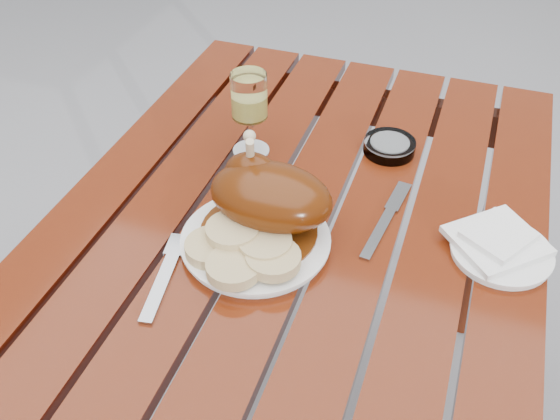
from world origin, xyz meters
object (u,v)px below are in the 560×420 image
at_px(wine_glass, 250,114).
at_px(ashtray, 389,146).
at_px(table, 289,365).
at_px(side_plate, 501,252).
at_px(dinner_plate, 256,241).

xyz_separation_m(wine_glass, ashtray, (0.25, 0.08, -0.07)).
height_order(table, ashtray, ashtray).
height_order(table, side_plate, side_plate).
distance_m(dinner_plate, wine_glass, 0.27).
bearing_deg(side_plate, wine_glass, 164.23).
height_order(table, wine_glass, wine_glass).
relative_size(wine_glass, side_plate, 1.03).
bearing_deg(table, wine_glass, 127.57).
distance_m(side_plate, ashtray, 0.31).
xyz_separation_m(table, dinner_plate, (-0.04, -0.05, 0.38)).
height_order(table, dinner_plate, dinner_plate).
relative_size(side_plate, ashtray, 1.62).
bearing_deg(dinner_plate, ashtray, 65.35).
distance_m(table, side_plate, 0.51).
relative_size(dinner_plate, ashtray, 2.44).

